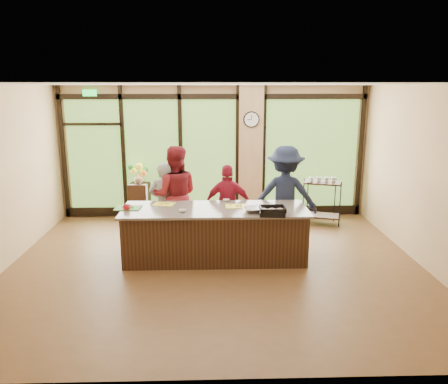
{
  "coord_description": "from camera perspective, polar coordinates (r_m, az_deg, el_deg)",
  "views": [
    {
      "loc": [
        -0.07,
        -6.95,
        2.96
      ],
      "look_at": [
        0.16,
        0.4,
        1.18
      ],
      "focal_mm": 35.0,
      "sensor_mm": 36.0,
      "label": 1
    }
  ],
  "objects": [
    {
      "name": "floor",
      "position": [
        7.56,
        -1.14,
        -9.5
      ],
      "size": [
        7.0,
        7.0,
        0.0
      ],
      "primitive_type": "plane",
      "color": "brown",
      "rests_on": "ground"
    },
    {
      "name": "ceiling",
      "position": [
        6.95,
        -1.26,
        13.9
      ],
      "size": [
        7.0,
        7.0,
        0.0
      ],
      "primitive_type": "plane",
      "rotation": [
        3.14,
        0.0,
        0.0
      ],
      "color": "white",
      "rests_on": "back_wall"
    },
    {
      "name": "back_wall",
      "position": [
        10.06,
        -1.38,
        5.23
      ],
      "size": [
        7.0,
        0.0,
        7.0
      ],
      "primitive_type": "plane",
      "rotation": [
        1.57,
        0.0,
        0.0
      ],
      "color": "tan",
      "rests_on": "floor"
    },
    {
      "name": "right_wall",
      "position": [
        7.95,
        24.95,
        1.71
      ],
      "size": [
        0.0,
        6.0,
        6.0
      ],
      "primitive_type": "plane",
      "rotation": [
        1.57,
        0.0,
        -1.57
      ],
      "color": "tan",
      "rests_on": "floor"
    },
    {
      "name": "window_wall",
      "position": [
        10.03,
        -0.44,
        4.6
      ],
      "size": [
        6.9,
        0.12,
        3.0
      ],
      "color": "tan",
      "rests_on": "floor"
    },
    {
      "name": "island_base",
      "position": [
        7.68,
        -1.18,
        -5.6
      ],
      "size": [
        3.1,
        1.0,
        0.88
      ],
      "primitive_type": "cube",
      "color": "#301D10",
      "rests_on": "floor"
    },
    {
      "name": "countertop",
      "position": [
        7.54,
        -1.2,
        -2.29
      ],
      "size": [
        3.2,
        1.1,
        0.04
      ],
      "primitive_type": "cube",
      "color": "slate",
      "rests_on": "island_base"
    },
    {
      "name": "wall_clock",
      "position": [
        9.89,
        3.6,
        9.44
      ],
      "size": [
        0.36,
        0.04,
        0.36
      ],
      "color": "black",
      "rests_on": "window_wall"
    },
    {
      "name": "cook_left",
      "position": [
        8.35,
        -7.77,
        -1.55
      ],
      "size": [
        0.59,
        0.39,
        1.6
      ],
      "primitive_type": "imported",
      "rotation": [
        0.0,
        0.0,
        3.13
      ],
      "color": "gray",
      "rests_on": "floor"
    },
    {
      "name": "cook_midleft",
      "position": [
        8.38,
        -6.43,
        -0.41
      ],
      "size": [
        0.93,
        0.73,
        1.89
      ],
      "primitive_type": "imported",
      "rotation": [
        0.0,
        0.0,
        3.15
      ],
      "color": "maroon",
      "rests_on": "floor"
    },
    {
      "name": "cook_midright",
      "position": [
        8.28,
        0.53,
        -1.73
      ],
      "size": [
        0.94,
        0.46,
        1.55
      ],
      "primitive_type": "imported",
      "rotation": [
        0.0,
        0.0,
        3.05
      ],
      "color": "maroon",
      "rests_on": "floor"
    },
    {
      "name": "cook_right",
      "position": [
        8.38,
        7.96,
        -0.44
      ],
      "size": [
        1.32,
        0.88,
        1.9
      ],
      "primitive_type": "imported",
      "rotation": [
        0.0,
        0.0,
        2.99
      ],
      "color": "#181F35",
      "rests_on": "floor"
    },
    {
      "name": "roasting_pan",
      "position": [
        7.17,
        6.34,
        -2.74
      ],
      "size": [
        0.44,
        0.36,
        0.07
      ],
      "primitive_type": "cube",
      "rotation": [
        0.0,
        0.0,
        -0.11
      ],
      "color": "black",
      "rests_on": "countertop"
    },
    {
      "name": "mixing_bowl",
      "position": [
        7.32,
        3.77,
        -2.31
      ],
      "size": [
        0.4,
        0.4,
        0.08
      ],
      "primitive_type": "imported",
      "rotation": [
        0.0,
        0.0,
        0.25
      ],
      "color": "silver",
      "rests_on": "countertop"
    },
    {
      "name": "cutting_board_left",
      "position": [
        7.71,
        -12.43,
        -2.05
      ],
      "size": [
        0.45,
        0.35,
        0.01
      ],
      "primitive_type": "cube",
      "rotation": [
        0.0,
        0.0,
        -0.04
      ],
      "color": "#3D8530",
      "rests_on": "countertop"
    },
    {
      "name": "cutting_board_center",
      "position": [
        7.85,
        -7.85,
        -1.57
      ],
      "size": [
        0.41,
        0.34,
        0.01
      ],
      "primitive_type": "cube",
      "rotation": [
        0.0,
        0.0,
        -0.22
      ],
      "color": "yellow",
      "rests_on": "countertop"
    },
    {
      "name": "cutting_board_right",
      "position": [
        7.65,
        1.6,
        -1.87
      ],
      "size": [
        0.38,
        0.28,
        0.01
      ],
      "primitive_type": "cube",
      "rotation": [
        0.0,
        0.0,
        -0.01
      ],
      "color": "yellow",
      "rests_on": "countertop"
    },
    {
      "name": "prep_bowl_near",
      "position": [
        7.73,
        -12.4,
        -1.89
      ],
      "size": [
        0.19,
        0.19,
        0.04
      ],
      "primitive_type": "imported",
      "rotation": [
        0.0,
        0.0,
        0.42
      ],
      "color": "silver",
      "rests_on": "countertop"
    },
    {
      "name": "prep_bowl_mid",
      "position": [
        7.34,
        -5.41,
        -2.46
      ],
      "size": [
        0.16,
        0.16,
        0.04
      ],
      "primitive_type": "imported",
      "rotation": [
        0.0,
        0.0,
        -0.21
      ],
      "color": "silver",
      "rests_on": "countertop"
    },
    {
      "name": "prep_bowl_far",
      "position": [
        8.01,
        0.3,
        -1.07
      ],
      "size": [
        0.14,
        0.14,
        0.03
      ],
      "primitive_type": "imported",
      "rotation": [
        0.0,
        0.0,
        -0.1
      ],
      "color": "silver",
      "rests_on": "countertop"
    },
    {
      "name": "red_ramekin",
      "position": [
        7.58,
        -12.61,
        -2.0
      ],
      "size": [
        0.14,
        0.14,
        0.09
      ],
      "primitive_type": "imported",
      "rotation": [
        0.0,
        0.0,
        -0.22
      ],
      "color": "#B3111B",
      "rests_on": "countertop"
    },
    {
      "name": "flower_stand",
      "position": [
        10.16,
        -10.93,
        -1.17
      ],
      "size": [
        0.46,
        0.46,
        0.83
      ],
      "primitive_type": "cube",
      "rotation": [
        0.0,
        0.0,
        -0.12
      ],
      "color": "#301D10",
      "rests_on": "floor"
    },
    {
      "name": "flower_vase",
      "position": [
        10.04,
        -11.07,
        1.86
      ],
      "size": [
        0.26,
        0.26,
        0.27
      ],
      "primitive_type": "imported",
      "rotation": [
        0.0,
        0.0,
        0.0
      ],
      "color": "#8D724D",
      "rests_on": "flower_stand"
    },
    {
      "name": "bar_cart",
      "position": [
        9.75,
        12.63,
        -0.54
      ],
      "size": [
        0.88,
        0.66,
        1.06
      ],
      "rotation": [
        0.0,
        0.0,
        -0.32
      ],
      "color": "#301D10",
      "rests_on": "floor"
    }
  ]
}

